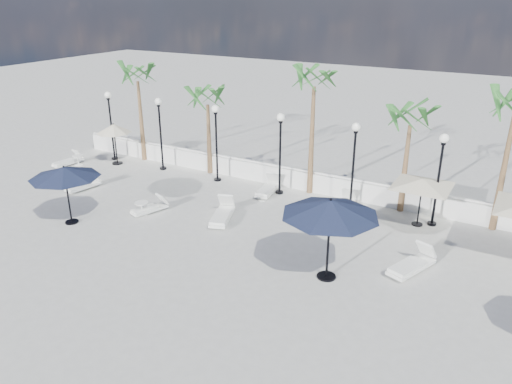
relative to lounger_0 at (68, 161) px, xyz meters
The scene contains 26 objects.
ground 12.81m from the lounger_0, 20.49° to the right, with size 100.00×100.00×0.00m, color #9E9E99.
balustrade 12.37m from the lounger_0, 14.11° to the left, with size 26.00×0.30×1.01m.
lamppost_0 3.39m from the lounger_0, 53.39° to the left, with size 0.36×0.36×3.84m.
lamppost_1 5.85m from the lounger_0, 21.97° to the left, with size 0.36×0.36×3.84m.
lamppost_2 9.03m from the lounger_0, 13.34° to the left, with size 0.36×0.36×3.84m.
lamppost_3 12.38m from the lounger_0, ahead, with size 0.36×0.36×3.84m.
lamppost_4 15.79m from the lounger_0, ahead, with size 0.36×0.36×3.84m.
lamppost_5 19.24m from the lounger_0, ahead, with size 0.36×0.36×3.84m.
palm_0 5.96m from the lounger_0, 43.21° to the left, with size 2.60×2.60×5.50m.
palm_1 8.76m from the lounger_0, 20.58° to the left, with size 2.60×2.60×4.70m.
palm_2 14.36m from the lounger_0, 12.04° to the left, with size 2.60×2.60×6.10m.
palm_3 18.11m from the lounger_0, ahead, with size 2.60×2.60×4.90m.
lounger_0 is the anchor object (origin of this frame).
lounger_1 8.54m from the lounger_0, 18.32° to the right, with size 1.03×1.72×0.61m.
lounger_2 4.14m from the lounger_0, 31.64° to the right, with size 0.83×1.80×0.65m.
lounger_3 11.67m from the lounger_0, ahead, with size 0.90×2.03×0.73m.
lounger_4 11.43m from the lounger_0, ahead, with size 1.36×2.22×0.79m.
lounger_5 19.24m from the lounger_0, ahead, with size 1.34×2.15×0.77m.
lounger_6 15.42m from the lounger_0, ahead, with size 0.81×1.88×0.68m.
side_table_0 0.59m from the lounger_0, 28.72° to the left, with size 0.56×0.56×0.55m.
side_table_1 8.55m from the lounger_0, 20.82° to the right, with size 0.58×0.58×0.57m.
side_table_2 11.75m from the lounger_0, ahead, with size 0.45×0.45×0.44m.
parasol_navy_left 8.09m from the lounger_0, 40.35° to the right, with size 2.81×2.81×2.48m.
parasol_navy_mid 17.35m from the lounger_0, 13.07° to the right, with size 3.20×3.20×2.87m.
parasol_cream_sq_a 18.64m from the lounger_0, ahead, with size 4.40×4.40×2.16m.
parasol_cream_small 3.18m from the lounger_0, 34.25° to the left, with size 1.87×1.87×2.30m.
Camera 1 is at (9.77, -13.10, 8.89)m, focal length 35.00 mm.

